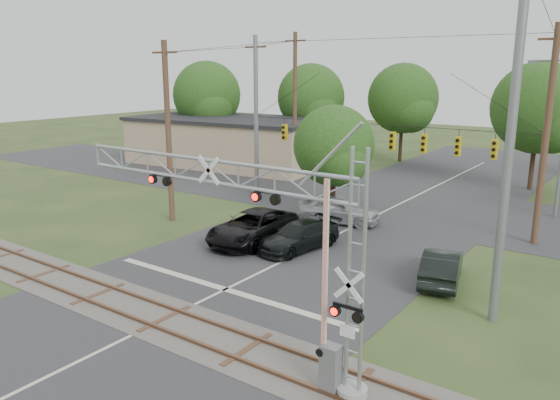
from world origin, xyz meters
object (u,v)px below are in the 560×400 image
Objects in this scene: traffic_signal_span at (391,131)px; pickup_black at (253,227)px; sedan_silver at (339,210)px; crossing_gantry at (257,228)px; car_dark at (299,236)px; commercial_building at (230,141)px.

pickup_black is (-4.04, -8.53, -4.73)m from traffic_signal_span.
sedan_silver is (-2.02, -2.53, -4.72)m from traffic_signal_span.
car_dark is (-5.17, 10.18, -3.83)m from crossing_gantry.
pickup_black is 2.82m from car_dark.
commercial_building is at bearing 155.20° from traffic_signal_span.
car_dark is at bearing 3.28° from pickup_black.
sedan_silver is 0.24× the size of commercial_building.
traffic_signal_span reaches higher than sedan_silver.
pickup_black is 25.26m from commercial_building.
crossing_gantry is 17.31m from sedan_silver.
car_dark is at bearing 175.78° from sedan_silver.
sedan_silver is (-5.94, 15.83, -3.71)m from crossing_gantry.
pickup_black is at bearing -52.23° from commercial_building.
pickup_black reaches higher than car_dark.
traffic_signal_span is 3.89× the size of sedan_silver.
sedan_silver reaches higher than pickup_black.
crossing_gantry reaches higher than car_dark.
commercial_building is (-25.23, 28.21, -2.27)m from crossing_gantry.
traffic_signal_span is 5.73m from sedan_silver.
crossing_gantry is 0.60× the size of traffic_signal_span.
commercial_building is (-19.29, 12.38, 1.44)m from sedan_silver.
traffic_signal_span is (-3.92, 18.36, 1.02)m from crossing_gantry.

